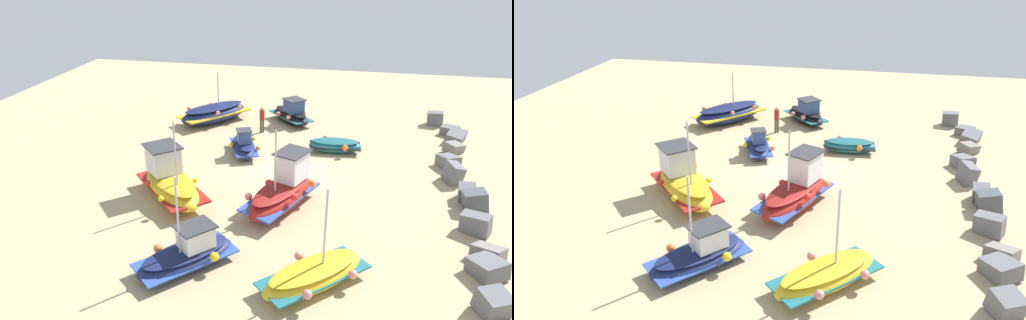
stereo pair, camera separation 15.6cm
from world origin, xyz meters
TOP-DOWN VIEW (x-y plane):
  - ground_plane at (0.00, 0.00)m, footprint 47.69×47.69m
  - fishing_boat_0 at (-7.09, -6.05)m, footprint 5.18×4.79m
  - fishing_boat_1 at (3.72, 0.36)m, footprint 5.02×3.41m
  - fishing_boat_2 at (3.87, -5.06)m, footprint 4.80×4.67m
  - fishing_boat_3 at (-3.42, 2.36)m, footprint 1.67×3.17m
  - fishing_boat_4 at (-2.07, -2.81)m, footprint 3.42×2.32m
  - fishing_boat_5 at (-8.02, -0.85)m, footprint 3.57×3.43m
  - fishing_boat_6 at (9.16, 2.34)m, footprint 4.15×4.17m
  - fishing_boat_7 at (8.98, -2.46)m, footprint 4.04×3.84m
  - person_walking at (-5.76, -2.46)m, footprint 0.32×0.32m
  - breakwater_rocks at (0.26, 8.85)m, footprint 19.98×2.71m

SIDE VIEW (x-z plane):
  - ground_plane at x=0.00m, z-range 0.00..0.00m
  - breakwater_rocks at x=0.26m, z-range -0.23..1.00m
  - fishing_boat_3 at x=-3.42m, z-range 0.00..0.80m
  - fishing_boat_6 at x=9.16m, z-range -1.44..2.34m
  - fishing_boat_4 at x=-2.07m, z-range -0.27..1.28m
  - fishing_boat_7 at x=8.98m, z-range -1.42..2.50m
  - fishing_boat_5 at x=-8.02m, z-range -0.28..1.49m
  - fishing_boat_0 at x=-7.09m, z-range -1.07..2.33m
  - fishing_boat_2 at x=3.87m, z-range -1.27..2.92m
  - fishing_boat_1 at x=3.72m, z-range -1.21..2.88m
  - person_walking at x=-5.76m, z-range 0.13..1.86m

